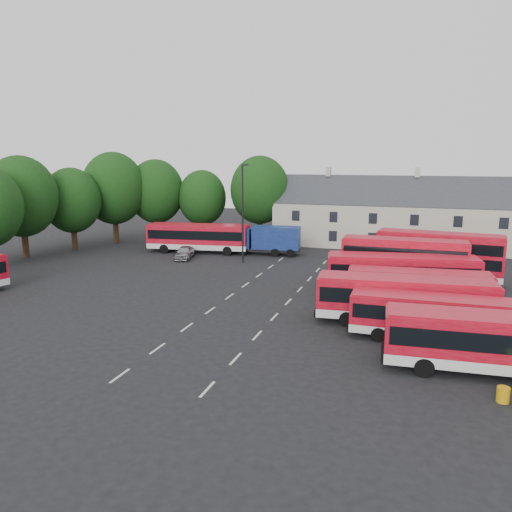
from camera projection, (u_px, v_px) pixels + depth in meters
The scene contains 16 objects.
ground at pixel (220, 303), 39.23m from camera, with size 140.00×140.00×0.00m, color black.
lane_markings at pixel (258, 299), 40.33m from camera, with size 5.15×33.80×0.01m.
treeline at pixel (124, 195), 62.31m from camera, with size 29.92×32.59×12.01m.
terrace_houses at pixel (415, 218), 62.18m from camera, with size 35.70×7.13×10.06m.
bus_row_a at pixel (499, 340), 25.90m from camera, with size 11.65×3.38×3.25m.
bus_row_b at pixel (435, 315), 30.72m from camera, with size 10.28×2.51×2.90m.
bus_row_c at pixel (405, 297), 33.76m from camera, with size 11.90×3.75×3.31m.
bus_row_d at pixel (418, 286), 37.48m from camera, with size 10.57×3.21×2.94m.
bus_row_e at pixel (402, 272), 40.94m from camera, with size 12.31×4.61×3.40m.
bus_dd_south at pixel (403, 260), 43.54m from camera, with size 10.59×2.57×4.33m.
bus_dd_north at pixel (438, 254), 45.82m from camera, with size 11.25×3.83×4.52m.
bus_north at pixel (198, 236), 59.68m from camera, with size 12.37×4.37×3.42m.
box_truck at pixel (268, 239), 58.42m from camera, with size 7.90×3.29×3.35m.
silver_car at pixel (185, 252), 56.27m from camera, with size 1.70×4.23×1.44m, color #979A9E.
grit_bin at pixel (503, 395), 23.33m from camera, with size 0.59×0.59×0.73m, color #CF940C.
lamppost at pixel (243, 211), 53.32m from camera, with size 0.73×0.28×10.60m.
Camera 1 is at (14.42, -35.01, 11.28)m, focal length 35.00 mm.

